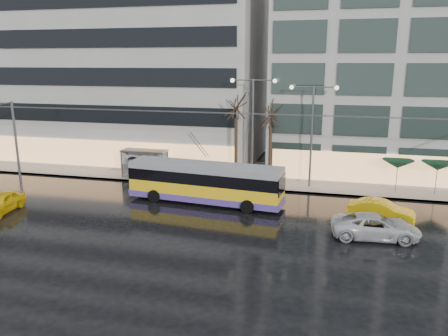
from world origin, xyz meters
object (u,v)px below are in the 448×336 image
(bus_shelter, at_px, (142,157))
(trolleybus, at_px, (205,184))
(street_lamp_near, at_px, (253,117))
(taxi_a, at_px, (1,203))

(bus_shelter, bearing_deg, trolleybus, -36.86)
(bus_shelter, bearing_deg, street_lamp_near, 0.63)
(street_lamp_near, height_order, taxi_a, street_lamp_near)
(bus_shelter, height_order, street_lamp_near, street_lamp_near)
(bus_shelter, distance_m, taxi_a, 12.92)
(trolleybus, relative_size, taxi_a, 2.89)
(trolleybus, bearing_deg, taxi_a, -157.61)
(street_lamp_near, distance_m, taxi_a, 20.59)
(bus_shelter, bearing_deg, taxi_a, -116.79)
(bus_shelter, relative_size, street_lamp_near, 0.47)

